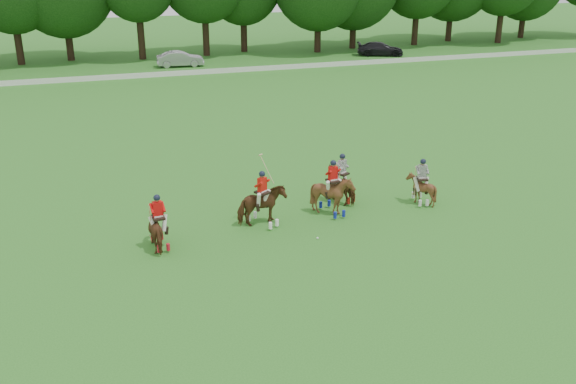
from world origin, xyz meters
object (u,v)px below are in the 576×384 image
object	(u,v)px
polo_stripe_a	(342,184)
polo_stripe_b	(421,188)
car_mid	(180,59)
polo_ball	(317,238)
polo_red_c	(332,195)
polo_red_a	(159,229)
car_right	(380,49)
polo_red_b	(263,206)

from	to	relation	value
polo_stripe_a	polo_stripe_b	distance (m)	3.56
car_mid	polo_ball	distance (m)	40.19
polo_stripe_a	polo_ball	distance (m)	4.31
polo_red_c	polo_red_a	bearing A→B (deg)	-172.14
polo_stripe_a	car_right	bearing A→B (deg)	61.89
car_mid	polo_ball	xyz separation A→B (m)	(-1.03, -40.17, -0.68)
polo_stripe_b	polo_ball	distance (m)	6.16
polo_red_a	polo_stripe_a	size ratio (longest dim) A/B	0.97
polo_red_b	polo_red_c	world-z (taller)	polo_red_b
car_right	polo_stripe_b	world-z (taller)	polo_stripe_b
car_mid	polo_stripe_b	world-z (taller)	polo_stripe_b
car_right	car_mid	bearing A→B (deg)	110.45
car_mid	polo_red_a	world-z (taller)	polo_red_a
car_right	polo_stripe_b	bearing A→B (deg)	177.25
car_mid	polo_stripe_a	distance (m)	36.73
car_mid	polo_red_a	xyz separation A→B (m)	(-7.07, -38.99, 0.05)
car_right	polo_ball	xyz separation A→B (m)	(-22.05, -40.17, -0.65)
polo_stripe_b	polo_red_a	bearing A→B (deg)	-175.45
car_right	polo_red_b	size ratio (longest dim) A/B	1.64
car_mid	polo_red_b	world-z (taller)	polo_red_b
polo_red_a	polo_red_c	bearing A→B (deg)	7.86
car_mid	polo_stripe_a	xyz separation A→B (m)	(1.42, -36.70, 0.08)
polo_ball	polo_stripe_a	bearing A→B (deg)	54.80
polo_red_b	polo_red_c	xyz separation A→B (m)	(3.19, 0.22, 0.04)
polo_stripe_a	polo_red_a	bearing A→B (deg)	-164.92
polo_red_a	polo_stripe_a	bearing A→B (deg)	15.08
polo_stripe_b	polo_ball	xyz separation A→B (m)	(-5.74, -2.12, -0.69)
polo_stripe_a	polo_ball	bearing A→B (deg)	-125.20
car_right	polo_ball	size ratio (longest dim) A/B	53.35
polo_red_b	polo_ball	world-z (taller)	polo_red_b
car_right	polo_stripe_a	size ratio (longest dim) A/B	2.12
car_right	polo_ball	world-z (taller)	car_right
polo_ball	car_mid	bearing A→B (deg)	88.53
polo_stripe_a	polo_red_b	bearing A→B (deg)	-160.50
polo_red_b	polo_red_c	distance (m)	3.20
polo_red_a	polo_stripe_b	distance (m)	11.82
polo_red_a	polo_red_c	size ratio (longest dim) A/B	0.89
polo_red_b	polo_stripe_b	distance (m)	7.44
polo_red_b	polo_ball	distance (m)	2.75
polo_red_a	polo_red_b	world-z (taller)	polo_red_b
polo_red_a	polo_ball	world-z (taller)	polo_red_a
polo_ball	polo_stripe_b	bearing A→B (deg)	20.26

